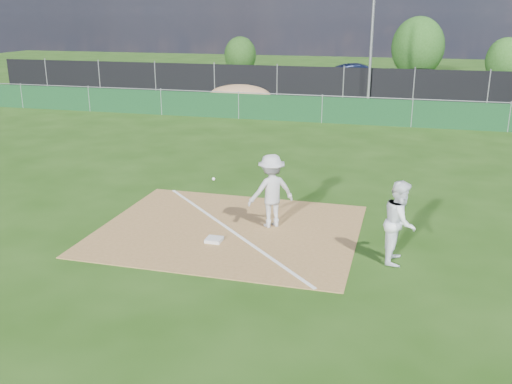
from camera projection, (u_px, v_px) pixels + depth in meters
ground at (301, 146)px, 21.74m from camera, size 90.00×90.00×0.00m
infield_dirt at (229, 230)px, 13.47m from camera, size 6.00×5.00×0.02m
foul_line at (229, 229)px, 13.46m from camera, size 5.01×5.01×0.01m
green_fence at (322, 110)px, 26.16m from camera, size 44.00×0.05×1.20m
dirt_mound at (240, 96)px, 30.63m from camera, size 3.38×2.60×1.17m
black_fence at (343, 83)px, 33.42m from camera, size 46.00×0.04×1.80m
parking_lot at (352, 88)px, 38.29m from camera, size 46.00×9.00×0.01m
light_pole at (372, 28)px, 31.83m from camera, size 0.16×0.16×8.00m
first_base at (214, 240)px, 12.75m from camera, size 0.36×0.36×0.07m
play_at_first at (271, 191)px, 13.41m from camera, size 2.12×1.20×1.76m
runner at (400, 222)px, 11.55m from camera, size 0.70×0.87×1.73m
car_left at (276, 75)px, 39.01m from camera, size 4.52×3.30×1.43m
car_mid at (361, 77)px, 37.26m from camera, size 5.18×2.95×1.62m
car_right at (430, 80)px, 36.01m from camera, size 5.26×2.80×1.45m
tree_left at (240, 55)px, 45.52m from camera, size 2.53×2.53×3.01m
tree_mid at (418, 47)px, 42.33m from camera, size 3.86×3.86×4.58m
tree_right at (506, 60)px, 39.54m from camera, size 2.71×2.71×3.22m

